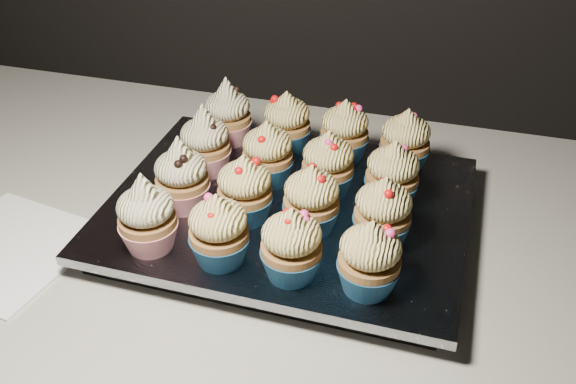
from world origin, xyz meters
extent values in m
cube|color=beige|center=(0.00, 1.70, 0.88)|extent=(2.44, 0.64, 0.04)
cube|color=white|center=(-0.10, 1.55, 0.90)|extent=(0.19, 0.19, 0.00)
cube|color=black|center=(0.20, 1.69, 0.91)|extent=(0.39, 0.30, 0.02)
cube|color=silver|center=(0.20, 1.69, 0.93)|extent=(0.42, 0.33, 0.01)
cone|color=red|center=(0.08, 1.57, 0.95)|extent=(0.06, 0.06, 0.03)
ellipsoid|color=beige|center=(0.08, 1.57, 0.99)|extent=(0.06, 0.06, 0.04)
cone|color=beige|center=(0.08, 1.57, 1.02)|extent=(0.03, 0.03, 0.03)
cone|color=navy|center=(0.16, 1.57, 0.95)|extent=(0.06, 0.06, 0.03)
ellipsoid|color=#F7D87C|center=(0.16, 1.57, 0.99)|extent=(0.06, 0.06, 0.04)
cone|color=#F7D87C|center=(0.16, 1.57, 1.01)|extent=(0.03, 0.03, 0.02)
cone|color=navy|center=(0.23, 1.57, 0.95)|extent=(0.06, 0.06, 0.03)
ellipsoid|color=#F7D87C|center=(0.23, 1.57, 0.99)|extent=(0.06, 0.06, 0.04)
cone|color=#F7D87C|center=(0.23, 1.57, 1.01)|extent=(0.03, 0.03, 0.02)
cone|color=navy|center=(0.31, 1.57, 0.95)|extent=(0.06, 0.06, 0.03)
ellipsoid|color=#F7D87C|center=(0.31, 1.57, 0.99)|extent=(0.06, 0.06, 0.04)
cone|color=#F7D87C|center=(0.31, 1.57, 1.01)|extent=(0.03, 0.03, 0.02)
cone|color=red|center=(0.08, 1.65, 0.95)|extent=(0.06, 0.06, 0.03)
ellipsoid|color=beige|center=(0.08, 1.65, 0.99)|extent=(0.06, 0.06, 0.04)
cone|color=beige|center=(0.08, 1.65, 1.02)|extent=(0.03, 0.03, 0.03)
cone|color=navy|center=(0.16, 1.65, 0.95)|extent=(0.06, 0.06, 0.03)
ellipsoid|color=#F7D87C|center=(0.16, 1.65, 0.99)|extent=(0.06, 0.06, 0.04)
cone|color=#F7D87C|center=(0.16, 1.65, 1.01)|extent=(0.03, 0.03, 0.02)
cone|color=navy|center=(0.23, 1.65, 0.95)|extent=(0.06, 0.06, 0.03)
ellipsoid|color=#F7D87C|center=(0.23, 1.65, 0.99)|extent=(0.06, 0.06, 0.04)
cone|color=#F7D87C|center=(0.23, 1.65, 1.01)|extent=(0.03, 0.03, 0.02)
cone|color=navy|center=(0.31, 1.65, 0.95)|extent=(0.06, 0.06, 0.03)
ellipsoid|color=#F7D87C|center=(0.31, 1.65, 0.99)|extent=(0.06, 0.06, 0.04)
cone|color=#F7D87C|center=(0.31, 1.65, 1.01)|extent=(0.03, 0.03, 0.02)
cone|color=red|center=(0.08, 1.73, 0.95)|extent=(0.06, 0.06, 0.03)
ellipsoid|color=beige|center=(0.08, 1.73, 0.99)|extent=(0.06, 0.06, 0.04)
cone|color=beige|center=(0.08, 1.73, 1.02)|extent=(0.03, 0.03, 0.03)
cone|color=navy|center=(0.16, 1.73, 0.95)|extent=(0.06, 0.06, 0.03)
ellipsoid|color=#F7D87C|center=(0.16, 1.73, 0.99)|extent=(0.06, 0.06, 0.04)
cone|color=#F7D87C|center=(0.16, 1.73, 1.01)|extent=(0.03, 0.03, 0.02)
cone|color=navy|center=(0.23, 1.72, 0.95)|extent=(0.06, 0.06, 0.03)
ellipsoid|color=#F7D87C|center=(0.23, 1.72, 0.99)|extent=(0.06, 0.06, 0.04)
cone|color=#F7D87C|center=(0.23, 1.72, 1.01)|extent=(0.03, 0.03, 0.02)
cone|color=navy|center=(0.31, 1.72, 0.95)|extent=(0.06, 0.06, 0.03)
ellipsoid|color=#F7D87C|center=(0.31, 1.72, 0.99)|extent=(0.06, 0.06, 0.04)
cone|color=#F7D87C|center=(0.31, 1.72, 1.01)|extent=(0.03, 0.03, 0.02)
cone|color=red|center=(0.08, 1.81, 0.95)|extent=(0.06, 0.06, 0.03)
ellipsoid|color=beige|center=(0.08, 1.81, 0.99)|extent=(0.06, 0.06, 0.04)
cone|color=beige|center=(0.08, 1.81, 1.02)|extent=(0.03, 0.03, 0.03)
cone|color=navy|center=(0.16, 1.81, 0.95)|extent=(0.06, 0.06, 0.03)
ellipsoid|color=#F7D87C|center=(0.16, 1.81, 0.99)|extent=(0.06, 0.06, 0.04)
cone|color=#F7D87C|center=(0.16, 1.81, 1.01)|extent=(0.03, 0.03, 0.02)
cone|color=navy|center=(0.24, 1.81, 0.95)|extent=(0.06, 0.06, 0.03)
ellipsoid|color=#F7D87C|center=(0.24, 1.81, 0.99)|extent=(0.06, 0.06, 0.04)
cone|color=#F7D87C|center=(0.24, 1.81, 1.01)|extent=(0.03, 0.03, 0.02)
cone|color=navy|center=(0.32, 1.80, 0.95)|extent=(0.06, 0.06, 0.03)
ellipsoid|color=#F7D87C|center=(0.32, 1.80, 0.99)|extent=(0.06, 0.06, 0.04)
cone|color=#F7D87C|center=(0.32, 1.80, 1.01)|extent=(0.03, 0.03, 0.02)
camera|label=1|loc=(0.36, 1.10, 1.38)|focal=40.00mm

